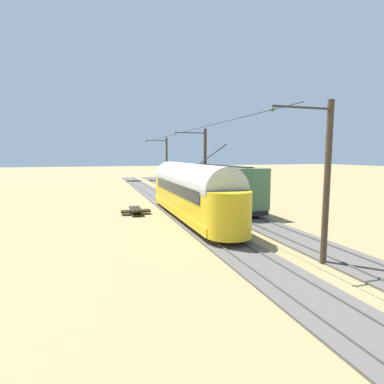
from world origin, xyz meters
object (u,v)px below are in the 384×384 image
catenary_pole_foreground (166,163)px  switch_stand (195,187)px  catenary_pole_mid_far (325,180)px  vintage_streetcar (190,190)px  spare_tie_stack (136,211)px  coach_adjacent (220,185)px  catenary_pole_mid_near (204,167)px

catenary_pole_foreground → switch_stand: (-3.06, 3.96, -3.14)m
catenary_pole_foreground → catenary_pole_mid_far: bearing=90.0°
vintage_streetcar → switch_stand: (-5.85, -16.63, -1.56)m
switch_stand → spare_tie_stack: 16.56m
coach_adjacent → catenary_pole_mid_far: bearing=84.6°
catenary_pole_mid_far → switch_stand: bearing=-96.2°
catenary_pole_mid_far → coach_adjacent: bearing=-95.4°
catenary_pole_mid_near → switch_stand: bearing=-104.3°
catenary_pole_foreground → catenary_pole_mid_far: (0.00, 31.92, 0.00)m
catenary_pole_foreground → catenary_pole_mid_far: 31.92m
vintage_streetcar → switch_stand: 17.70m
coach_adjacent → catenary_pole_foreground: size_ratio=1.73×
catenary_pole_foreground → spare_tie_stack: (6.58, 17.43, -3.57)m
coach_adjacent → spare_tie_stack: bearing=7.2°
switch_stand → vintage_streetcar: bearing=70.6°
vintage_streetcar → spare_tie_stack: bearing=-39.9°
vintage_streetcar → catenary_pole_mid_near: catenary_pole_mid_near is taller
catenary_pole_mid_near → switch_stand: catenary_pole_mid_near is taller
catenary_pole_foreground → catenary_pole_mid_far: same height
coach_adjacent → catenary_pole_mid_far: (1.46, 15.51, 1.68)m
spare_tie_stack → catenary_pole_foreground: bearing=-110.7°
catenary_pole_foreground → spare_tie_stack: 18.97m
coach_adjacent → spare_tie_stack: coach_adjacent is taller
switch_stand → spare_tie_stack: (9.64, 13.46, -0.43)m
vintage_streetcar → coach_adjacent: size_ratio=1.33×
switch_stand → spare_tie_stack: switch_stand is taller
vintage_streetcar → coach_adjacent: vintage_streetcar is taller
catenary_pole_foreground → spare_tie_stack: catenary_pole_foreground is taller
coach_adjacent → catenary_pole_mid_near: bearing=-17.0°
catenary_pole_foreground → catenary_pole_mid_near: same height
catenary_pole_mid_far → spare_tie_stack: catenary_pole_mid_far is taller
catenary_pole_mid_far → spare_tie_stack: (6.58, -14.50, -3.57)m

